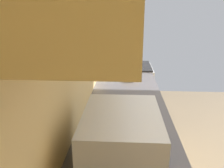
{
  "coord_description": "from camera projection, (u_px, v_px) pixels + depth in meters",
  "views": [
    {
      "loc": [
        -1.59,
        1.25,
        1.62
      ],
      "look_at": [
        -0.43,
        1.32,
        1.24
      ],
      "focal_mm": 36.85,
      "sensor_mm": 36.0,
      "label": 1
    }
  ],
  "objects": [
    {
      "name": "wall_back",
      "position": [
        74.0,
        45.0,
        1.61
      ],
      "size": [
        3.81,
        0.12,
        2.77
      ],
      "primitive_type": "cube",
      "color": "#E5BE75",
      "rests_on": "ground_plane"
    },
    {
      "name": "oven_range",
      "position": [
        126.0,
        96.0,
        3.22
      ],
      "size": [
        0.61,
        0.68,
        1.07
      ],
      "color": "#B7BABF",
      "rests_on": "ground_plane"
    },
    {
      "name": "microwave",
      "position": [
        122.0,
        140.0,
        1.1
      ],
      "size": [
        0.48,
        0.37,
        0.28
      ],
      "color": "#B7BABF",
      "rests_on": "counter_run"
    },
    {
      "name": "bowl",
      "position": [
        131.0,
        77.0,
        2.5
      ],
      "size": [
        0.18,
        0.18,
        0.05
      ],
      "color": "gold",
      "rests_on": "counter_run"
    }
  ]
}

